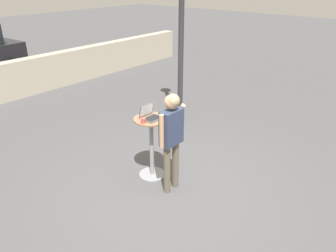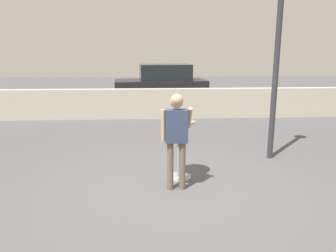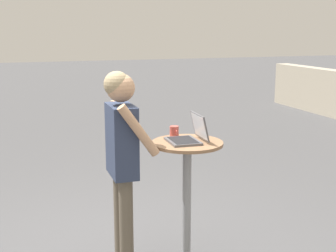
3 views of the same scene
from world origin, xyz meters
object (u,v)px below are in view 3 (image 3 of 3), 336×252
Objects in this scene: coffee_mug at (174,131)px; standing_person at (122,150)px; cafe_table at (187,198)px; laptop at (189,136)px.

coffee_mug is 0.06× the size of standing_person.
standing_person reaches higher than coffee_mug.
standing_person is at bearing -100.58° from cafe_table.
laptop is 0.22m from coffee_mug.
standing_person is (0.12, -0.48, -0.09)m from coffee_mug.
standing_person is (-0.10, -0.52, -0.09)m from laptop.
standing_person is (-0.10, -0.51, 0.42)m from cafe_table.
cafe_table is 0.67m from standing_person.
standing_person reaches higher than cafe_table.
standing_person is at bearing -75.95° from coffee_mug.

